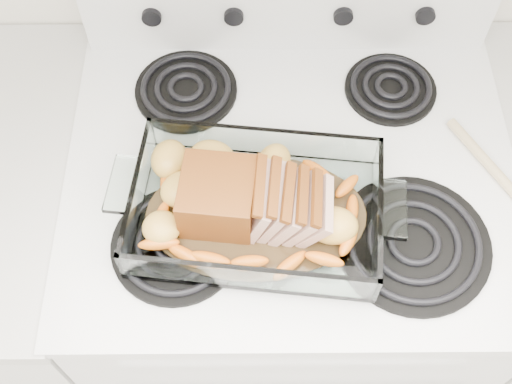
{
  "coord_description": "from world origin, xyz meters",
  "views": [
    {
      "loc": [
        -0.07,
        1.04,
        1.87
      ],
      "look_at": [
        -0.06,
        1.56,
        0.99
      ],
      "focal_mm": 45.0,
      "sensor_mm": 36.0,
      "label": 1
    }
  ],
  "objects_px": {
    "electric_range": "(282,269)",
    "pork_roast": "(241,202)",
    "baking_dish": "(256,212)",
    "counter_left": "(1,273)"
  },
  "relations": [
    {
      "from": "counter_left",
      "to": "pork_roast",
      "type": "height_order",
      "value": "pork_roast"
    },
    {
      "from": "counter_left",
      "to": "pork_roast",
      "type": "bearing_deg",
      "value": -11.01
    },
    {
      "from": "counter_left",
      "to": "baking_dish",
      "type": "distance_m",
      "value": 0.79
    },
    {
      "from": "electric_range",
      "to": "counter_left",
      "type": "relative_size",
      "value": 1.2
    },
    {
      "from": "electric_range",
      "to": "baking_dish",
      "type": "relative_size",
      "value": 2.86
    },
    {
      "from": "electric_range",
      "to": "pork_roast",
      "type": "bearing_deg",
      "value": -126.65
    },
    {
      "from": "baking_dish",
      "to": "pork_roast",
      "type": "distance_m",
      "value": 0.04
    },
    {
      "from": "counter_left",
      "to": "baking_dish",
      "type": "xyz_separation_m",
      "value": [
        0.6,
        -0.11,
        0.5
      ]
    },
    {
      "from": "counter_left",
      "to": "electric_range",
      "type": "bearing_deg",
      "value": 0.1
    },
    {
      "from": "pork_roast",
      "to": "baking_dish",
      "type": "bearing_deg",
      "value": -13.16
    }
  ]
}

